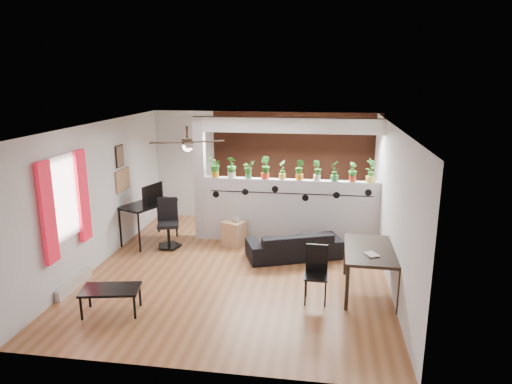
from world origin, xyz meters
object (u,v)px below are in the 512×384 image
(potted_plant_0, at_px, (215,166))
(coffee_table, at_px, (111,291))
(potted_plant_8, at_px, (353,171))
(folding_chair, at_px, (316,268))
(potted_plant_1, at_px, (232,167))
(potted_plant_6, at_px, (317,170))
(sofa, at_px, (294,245))
(potted_plant_7, at_px, (335,170))
(cup, at_px, (236,219))
(office_chair, at_px, (168,226))
(dining_table, at_px, (371,254))
(ceiling_fan, at_px, (187,143))
(potted_plant_5, at_px, (300,169))
(potted_plant_4, at_px, (282,169))
(potted_plant_2, at_px, (248,169))
(computer_desk, at_px, (148,207))
(potted_plant_3, at_px, (265,167))
(potted_plant_9, at_px, (371,170))
(cube_shelf, at_px, (234,233))

(potted_plant_0, relative_size, coffee_table, 0.47)
(potted_plant_8, height_order, folding_chair, potted_plant_8)
(potted_plant_1, xyz_separation_m, potted_plant_6, (1.76, 0.00, -0.01))
(sofa, bearing_deg, potted_plant_7, -152.46)
(coffee_table, bearing_deg, sofa, 45.14)
(cup, distance_m, office_chair, 1.39)
(potted_plant_1, xyz_separation_m, dining_table, (2.68, -2.12, -0.91))
(ceiling_fan, xyz_separation_m, sofa, (1.75, 0.97, -2.07))
(potted_plant_5, distance_m, office_chair, 2.91)
(potted_plant_6, xyz_separation_m, coffee_table, (-2.90, -3.35, -1.22))
(potted_plant_1, bearing_deg, office_chair, -151.59)
(potted_plant_4, xyz_separation_m, folding_chair, (0.77, -2.48, -1.04))
(potted_plant_1, distance_m, potted_plant_2, 0.35)
(potted_plant_0, xyz_separation_m, computer_desk, (-1.34, -0.41, -0.81))
(potted_plant_5, height_order, computer_desk, potted_plant_5)
(potted_plant_0, xyz_separation_m, potted_plant_3, (1.05, 0.00, 0.02))
(sofa, bearing_deg, folding_chair, 84.38)
(potted_plant_9, xyz_separation_m, coffee_table, (-3.95, -3.35, -1.25))
(potted_plant_8, relative_size, folding_chair, 0.44)
(potted_plant_1, distance_m, computer_desk, 1.92)
(potted_plant_2, bearing_deg, potted_plant_6, 0.00)
(cube_shelf, relative_size, dining_table, 0.36)
(potted_plant_3, relative_size, potted_plant_6, 1.13)
(potted_plant_5, xyz_separation_m, potted_plant_9, (1.40, -0.00, 0.03))
(potted_plant_1, height_order, potted_plant_5, potted_plant_1)
(potted_plant_1, xyz_separation_m, potted_plant_7, (2.11, 0.00, -0.01))
(potted_plant_1, bearing_deg, cup, -65.23)
(sofa, height_order, folding_chair, folding_chair)
(potted_plant_6, height_order, office_chair, potted_plant_6)
(coffee_table, bearing_deg, potted_plant_5, 52.79)
(potted_plant_8, height_order, cube_shelf, potted_plant_8)
(potted_plant_8, distance_m, potted_plant_9, 0.35)
(potted_plant_0, height_order, computer_desk, potted_plant_0)
(potted_plant_2, xyz_separation_m, computer_desk, (-2.05, -0.41, -0.78))
(ceiling_fan, bearing_deg, potted_plant_6, 40.24)
(potted_plant_4, xyz_separation_m, dining_table, (1.63, -2.12, -0.89))
(potted_plant_0, xyz_separation_m, office_chair, (-0.84, -0.65, -1.14))
(folding_chair, bearing_deg, potted_plant_4, 107.31)
(potted_plant_0, relative_size, potted_plant_7, 1.01)
(ceiling_fan, xyz_separation_m, cube_shelf, (0.48, 1.46, -2.06))
(potted_plant_2, distance_m, cube_shelf, 1.36)
(dining_table, bearing_deg, office_chair, 159.15)
(potted_plant_6, relative_size, sofa, 0.24)
(potted_plant_6, distance_m, potted_plant_9, 1.05)
(potted_plant_0, distance_m, potted_plant_2, 0.70)
(potted_plant_2, xyz_separation_m, potted_plant_3, (0.35, 0.00, 0.04))
(potted_plant_5, relative_size, office_chair, 0.43)
(potted_plant_6, bearing_deg, folding_chair, -88.34)
(folding_chair, bearing_deg, potted_plant_9, 68.45)
(ceiling_fan, bearing_deg, office_chair, 125.44)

